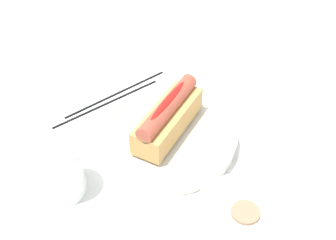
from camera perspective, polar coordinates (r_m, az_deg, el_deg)
ground_plane at (r=0.69m, az=0.24°, el=-4.20°), size 2.40×2.40×0.00m
serving_bowl at (r=0.70m, az=0.00°, el=-2.13°), size 0.23×0.23×0.03m
hotdog_front at (r=0.67m, az=0.00°, el=0.50°), size 0.16×0.10×0.06m
water_glass at (r=0.63m, az=-14.40°, el=-6.67°), size 0.07×0.07×0.09m
chopstick_near at (r=0.79m, az=-8.18°, el=2.31°), size 0.22×0.01×0.01m
chopstick_far at (r=0.81m, az=-6.90°, el=3.60°), size 0.22×0.01×0.01m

